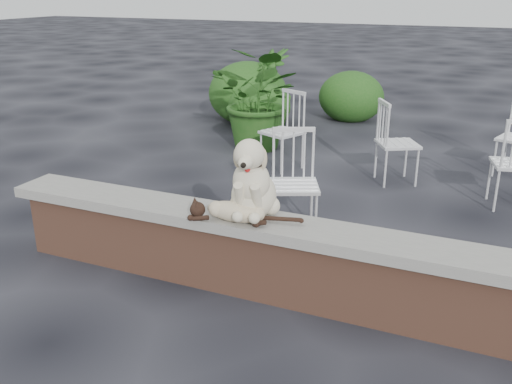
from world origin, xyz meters
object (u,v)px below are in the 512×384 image
at_px(chair_e, 398,142).
at_px(potted_plant_a, 261,99).
at_px(chair_a, 294,184).
at_px(potted_plant_b, 271,88).
at_px(dog, 254,175).
at_px(chair_b, 282,131).
at_px(cat, 235,210).

height_order(chair_e, potted_plant_a, potted_plant_a).
xyz_separation_m(chair_a, potted_plant_b, (-1.79, 3.81, 0.13)).
relative_size(chair_a, potted_plant_b, 0.78).
bearing_deg(potted_plant_b, potted_plant_a, -72.93).
height_order(dog, chair_a, dog).
relative_size(chair_b, chair_a, 1.00).
distance_m(dog, cat, 0.28).
distance_m(chair_e, potted_plant_b, 3.11).
xyz_separation_m(dog, chair_a, (-0.07, 1.05, -0.41)).
relative_size(cat, chair_b, 1.01).
relative_size(chair_e, potted_plant_a, 0.68).
distance_m(dog, chair_e, 2.92).
bearing_deg(potted_plant_a, potted_plant_b, 107.07).
relative_size(chair_b, potted_plant_b, 0.78).
bearing_deg(potted_plant_b, chair_b, -64.26).
height_order(potted_plant_a, potted_plant_b, potted_plant_a).
height_order(cat, chair_a, chair_a).
relative_size(dog, potted_plant_a, 0.44).
bearing_deg(dog, cat, -128.36).
relative_size(cat, chair_e, 1.01).
height_order(chair_b, potted_plant_a, potted_plant_a).
relative_size(dog, chair_e, 0.65).
xyz_separation_m(chair_b, potted_plant_b, (-0.98, 2.04, 0.13)).
bearing_deg(chair_a, chair_b, 90.12).
xyz_separation_m(chair_b, chair_a, (0.80, -1.77, 0.00)).
bearing_deg(chair_e, chair_a, 132.80).
distance_m(cat, potted_plant_b, 5.31).
bearing_deg(potted_plant_a, cat, -69.62).
bearing_deg(potted_plant_b, chair_a, -64.89).
xyz_separation_m(dog, chair_b, (-0.87, 2.82, -0.41)).
distance_m(chair_e, potted_plant_a, 2.08).
distance_m(chair_e, chair_a, 1.89).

